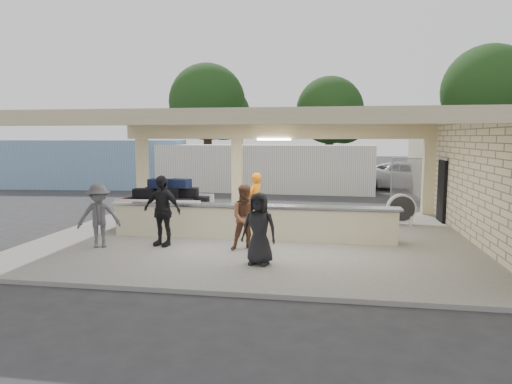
% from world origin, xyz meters
% --- Properties ---
extents(ground, '(120.00, 120.00, 0.00)m').
position_xyz_m(ground, '(0.00, 0.00, 0.00)').
color(ground, '#262729').
rests_on(ground, ground).
extents(pavilion, '(12.01, 10.00, 3.55)m').
position_xyz_m(pavilion, '(0.21, 0.66, 1.35)').
color(pavilion, slate).
rests_on(pavilion, ground).
extents(baggage_counter, '(8.20, 0.58, 0.98)m').
position_xyz_m(baggage_counter, '(0.00, -0.50, 0.59)').
color(baggage_counter, beige).
rests_on(baggage_counter, pavilion).
extents(luggage_cart, '(2.70, 1.69, 1.57)m').
position_xyz_m(luggage_cart, '(-2.94, 0.55, 0.96)').
color(luggage_cart, silver).
rests_on(luggage_cart, pavilion).
extents(drum_fan, '(0.93, 0.51, 1.01)m').
position_xyz_m(drum_fan, '(4.50, 2.36, 0.64)').
color(drum_fan, silver).
rests_on(drum_fan, pavilion).
extents(baggage_handler, '(0.57, 0.73, 1.77)m').
position_xyz_m(baggage_handler, '(-0.13, 0.87, 0.99)').
color(baggage_handler, orange).
rests_on(baggage_handler, pavilion).
extents(passenger_a, '(0.88, 0.58, 1.68)m').
position_xyz_m(passenger_a, '(0.08, -1.80, 0.94)').
color(passenger_a, brown).
rests_on(passenger_a, pavilion).
extents(passenger_b, '(1.16, 0.64, 1.88)m').
position_xyz_m(passenger_b, '(-2.21, -1.68, 1.04)').
color(passenger_b, black).
rests_on(passenger_b, pavilion).
extents(passenger_c, '(1.13, 0.82, 1.67)m').
position_xyz_m(passenger_c, '(-3.76, -2.15, 0.93)').
color(passenger_c, '#4B4A4F').
rests_on(passenger_c, pavilion).
extents(passenger_d, '(0.85, 0.46, 1.65)m').
position_xyz_m(passenger_d, '(0.62, -3.05, 0.92)').
color(passenger_d, black).
rests_on(passenger_d, pavilion).
extents(car_white_a, '(6.08, 4.15, 1.59)m').
position_xyz_m(car_white_a, '(6.56, 13.55, 0.79)').
color(car_white_a, silver).
rests_on(car_white_a, ground).
extents(car_dark, '(4.29, 2.68, 1.35)m').
position_xyz_m(car_dark, '(6.74, 14.53, 0.67)').
color(car_dark, black).
rests_on(car_dark, ground).
extents(container_white, '(11.82, 2.77, 2.54)m').
position_xyz_m(container_white, '(-1.42, 11.57, 1.27)').
color(container_white, white).
rests_on(container_white, ground).
extents(container_blue, '(10.94, 3.58, 2.79)m').
position_xyz_m(container_blue, '(-11.68, 11.71, 1.40)').
color(container_blue, '#7FA7CC').
rests_on(container_blue, ground).
extents(tree_left, '(6.60, 6.30, 9.00)m').
position_xyz_m(tree_left, '(-7.68, 24.16, 5.59)').
color(tree_left, '#382619').
rests_on(tree_left, ground).
extents(tree_mid, '(6.00, 5.60, 8.00)m').
position_xyz_m(tree_mid, '(2.32, 26.16, 4.96)').
color(tree_mid, '#382619').
rests_on(tree_mid, ground).
extents(tree_right, '(7.20, 7.00, 10.00)m').
position_xyz_m(tree_right, '(14.32, 25.16, 6.21)').
color(tree_right, '#382619').
rests_on(tree_right, ground).
extents(adjacent_building, '(6.00, 8.00, 3.20)m').
position_xyz_m(adjacent_building, '(9.50, 10.00, 1.60)').
color(adjacent_building, beige).
rests_on(adjacent_building, ground).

